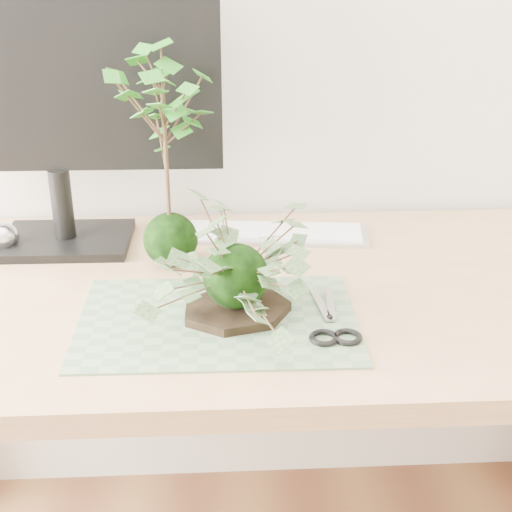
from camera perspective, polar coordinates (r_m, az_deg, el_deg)
The scene contains 9 objects.
desk at distance 1.29m, azimuth -0.35°, elevation -5.93°, with size 1.60×0.70×0.74m.
cutting_mat at distance 1.14m, azimuth -3.08°, elevation -5.13°, with size 0.44×0.30×0.00m, color #557856.
stone_dish at distance 1.15m, azimuth -1.58°, elevation -4.30°, with size 0.18×0.18×0.01m, color black.
ivy_kokedama at distance 1.10m, azimuth -1.65°, elevation 0.67°, with size 0.37×0.37×0.21m.
maple_kokedama at distance 1.24m, azimuth -7.42°, elevation 11.69°, with size 0.24×0.24×0.42m.
keyboard at distance 1.45m, azimuth 1.47°, elevation 1.84°, with size 0.39×0.15×0.01m.
monitor at distance 1.38m, azimuth -16.27°, elevation 13.30°, with size 0.63×0.19×0.55m.
foil_ball at distance 1.46m, azimuth -19.55°, elevation 1.42°, with size 0.06×0.06×0.06m, color silver.
scissors at distance 1.11m, azimuth 6.19°, elevation -5.86°, with size 0.08×0.18×0.01m.
Camera 1 is at (-0.05, 0.12, 1.31)m, focal length 50.00 mm.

